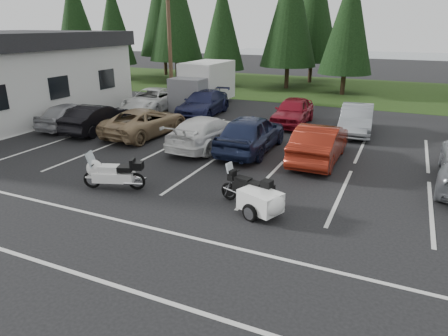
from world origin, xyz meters
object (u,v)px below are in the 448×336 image
car_near_3 (207,132)px  adventure_motorcycle (247,186)px  car_far_0 (152,100)px  utility_pole (169,34)px  touring_motorcycle (113,171)px  car_far_2 (293,111)px  car_far_1 (203,103)px  car_far_3 (356,119)px  car_near_5 (319,143)px  car_near_0 (71,115)px  car_near_2 (145,122)px  cargo_trailer (260,203)px  car_near_4 (251,133)px  car_near_1 (97,118)px  box_truck (201,85)px

car_near_3 → adventure_motorcycle: bearing=130.7°
car_far_0 → utility_pole: bearing=79.6°
utility_pole → touring_motorcycle: size_ratio=3.77×
car_far_0 → car_far_2: 9.28m
car_far_1 → car_far_3: car_far_1 is taller
car_near_3 → touring_motorcycle: 5.81m
car_far_3 → car_near_5: bearing=-103.0°
car_near_0 → car_far_1: bearing=-135.7°
car_near_2 → adventure_motorcycle: size_ratio=2.35×
touring_motorcycle → cargo_trailer: size_ratio=1.39×
car_near_3 → car_far_2: size_ratio=1.11×
car_near_3 → car_far_0: bearing=-36.9°
car_near_4 → car_far_0: car_near_4 is taller
car_near_3 → car_near_4: bearing=-171.6°
car_near_0 → car_near_3: 8.35m
car_far_2 → cargo_trailer: (2.19, -11.53, -0.35)m
car_far_1 → cargo_trailer: car_far_1 is taller
car_near_5 → cargo_trailer: bearing=85.0°
car_near_0 → car_far_0: car_far_0 is taller
car_near_2 → cargo_trailer: (8.35, -6.19, -0.30)m
car_near_3 → car_near_1: bearing=1.8°
cargo_trailer → box_truck: bearing=145.3°
car_near_0 → car_near_3: size_ratio=0.84×
touring_motorcycle → car_near_5: bearing=26.6°
car_near_0 → car_far_3: bearing=-163.9°
car_far_1 → car_far_3: size_ratio=1.16×
car_near_4 → car_far_2: bearing=-94.0°
car_near_0 → adventure_motorcycle: bearing=152.6°
car_near_2 → car_near_4: bearing=-179.7°
car_far_0 → cargo_trailer: (11.47, -11.38, -0.32)m
car_far_1 → car_near_0: bearing=-136.7°
utility_pole → car_far_0: 4.53m
car_far_3 → touring_motorcycle: 12.95m
car_near_2 → car_near_1: bearing=12.2°
car_near_0 → car_far_0: 5.76m
touring_motorcycle → adventure_motorcycle: (4.58, 0.66, -0.02)m
car_far_3 → car_near_4: bearing=-130.6°
car_near_5 → car_far_1: bearing=-35.0°
car_near_0 → car_near_1: (1.85, -0.03, 0.01)m
car_near_1 → touring_motorcycle: size_ratio=1.80×
box_truck → cargo_trailer: size_ratio=3.27×
cargo_trailer → adventure_motorcycle: size_ratio=0.81×
car_far_0 → car_far_1: size_ratio=1.01×
car_near_0 → touring_motorcycle: 9.75m
car_far_2 → box_truck: bearing=159.0°
car_far_1 → adventure_motorcycle: size_ratio=2.41×
cargo_trailer → car_far_1: bearing=145.9°
car_near_1 → car_far_2: (8.90, 5.75, 0.04)m
car_far_1 → car_far_3: (9.12, -0.52, -0.01)m
car_near_4 → touring_motorcycle: bearing=65.1°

